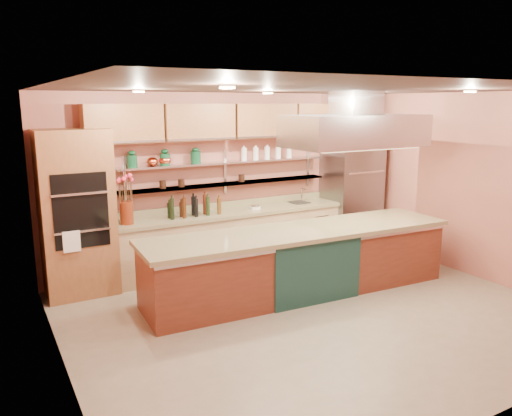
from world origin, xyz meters
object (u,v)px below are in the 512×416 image
refrigerator (351,191)px  island (300,261)px  flower_vase (127,213)px  copper_kettle (152,162)px  green_canister (196,157)px  kitchen_scale (255,207)px

refrigerator → island: 2.62m
flower_vase → copper_kettle: 0.86m
green_canister → refrigerator: bearing=-4.5°
kitchen_scale → refrigerator: bearing=-20.8°
refrigerator → green_canister: 3.06m
copper_kettle → refrigerator: bearing=-3.6°
island → copper_kettle: bearing=135.7°
flower_vase → kitchen_scale: 2.11m
flower_vase → green_canister: bearing=10.6°
refrigerator → flower_vase: refrigerator is taller
island → flower_vase: 2.57m
island → copper_kettle: (-1.54, 1.67, 1.32)m
copper_kettle → green_canister: size_ratio=0.88×
refrigerator → flower_vase: 4.13m
refrigerator → kitchen_scale: (-2.02, 0.01, -0.08)m
island → kitchen_scale: (0.09, 1.45, 0.51)m
copper_kettle → green_canister: bearing=0.0°
flower_vase → green_canister: size_ratio=1.76×
island → flower_vase: flower_vase is taller
refrigerator → copper_kettle: (-3.65, 0.23, 0.73)m
kitchen_scale → green_canister: green_canister is taller
flower_vase → copper_kettle: bearing=24.7°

